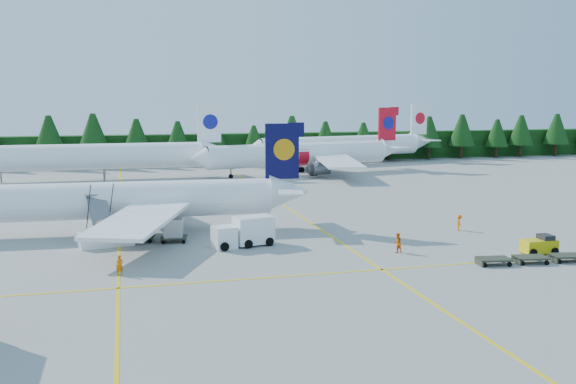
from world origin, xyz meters
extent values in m
plane|color=gray|center=(0.00, 0.00, 0.00)|extent=(320.00, 320.00, 0.00)
cube|color=yellow|center=(-14.00, 20.00, 0.01)|extent=(0.25, 120.00, 0.01)
cube|color=yellow|center=(6.00, 20.00, 0.01)|extent=(0.25, 120.00, 0.01)
cube|color=yellow|center=(0.00, -6.00, 0.01)|extent=(80.00, 0.25, 0.01)
cube|color=black|center=(0.00, 82.00, 3.00)|extent=(220.00, 4.00, 6.00)
cylinder|color=white|center=(-14.49, 13.48, 3.31)|extent=(31.46, 5.49, 3.68)
cube|color=#080736|center=(2.51, 12.50, 7.92)|extent=(3.51, 0.52, 5.71)
cube|color=white|center=(-11.28, 21.14, 2.76)|extent=(8.84, 14.75, 1.04)
cylinder|color=slate|center=(-13.26, 18.76, 1.47)|extent=(3.24, 2.11, 1.93)
cube|color=white|center=(-12.18, 5.51, 2.76)|extent=(10.16, 14.87, 1.04)
cylinder|color=slate|center=(-13.88, 8.10, 1.47)|extent=(3.24, 2.11, 1.93)
cylinder|color=white|center=(16.63, 57.03, 3.58)|extent=(33.96, 10.55, 3.98)
cone|color=white|center=(-1.33, 53.43, 3.58)|extent=(3.51, 4.45, 3.98)
cube|color=red|center=(34.68, 60.65, 8.56)|extent=(3.78, 1.08, 6.17)
cube|color=white|center=(17.89, 65.91, 2.99)|extent=(12.52, 15.94, 1.13)
cylinder|color=slate|center=(16.47, 62.88, 1.59)|extent=(3.73, 2.71, 2.09)
cube|color=white|center=(21.22, 49.32, 2.99)|extent=(7.66, 15.52, 1.13)
cylinder|color=slate|center=(18.74, 51.56, 1.59)|extent=(3.73, 2.71, 2.09)
cylinder|color=slate|center=(4.02, 54.50, 0.85)|extent=(0.24, 0.24, 1.69)
cylinder|color=white|center=(-18.65, 58.34, 3.83)|extent=(36.22, 4.75, 4.25)
cube|color=white|center=(1.02, 58.60, 9.15)|extent=(4.05, 0.43, 6.59)
cylinder|color=slate|center=(-32.39, 58.15, 0.85)|extent=(0.26, 0.26, 1.70)
cylinder|color=white|center=(29.45, 71.65, 3.73)|extent=(35.37, 10.83, 4.14)
cone|color=white|center=(10.74, 67.99, 3.73)|extent=(3.64, 4.62, 4.14)
cube|color=white|center=(48.26, 75.33, 8.91)|extent=(3.93, 1.11, 6.42)
cylinder|color=slate|center=(16.32, 69.08, 0.83)|extent=(0.25, 0.25, 1.66)
cube|color=white|center=(-15.17, 8.13, 0.62)|extent=(5.16, 3.43, 1.24)
cube|color=slate|center=(-15.65, 10.34, 2.60)|extent=(2.72, 4.79, 3.35)
cube|color=slate|center=(-16.12, 12.55, 4.12)|extent=(2.27, 1.75, 0.14)
cube|color=white|center=(-4.86, 4.26, 1.00)|extent=(2.29, 2.29, 2.00)
cube|color=black|center=(-4.86, 4.26, 1.47)|extent=(1.99, 2.13, 0.86)
cube|color=white|center=(-2.07, 4.91, 1.43)|extent=(3.81, 2.82, 2.47)
cube|color=#D1BB0B|center=(21.19, -4.44, 0.67)|extent=(2.93, 1.65, 1.13)
cube|color=black|center=(21.81, -4.46, 1.39)|extent=(1.08, 1.37, 0.51)
cube|color=#2F3224|center=(15.32, -6.83, 0.48)|extent=(2.79, 1.98, 0.15)
cube|color=#2F3224|center=(18.54, -7.10, 0.48)|extent=(2.79, 1.98, 0.15)
cube|color=#2F3224|center=(21.76, -7.37, 0.48)|extent=(2.79, 1.98, 0.15)
cube|color=#2F3224|center=(-12.00, 9.04, 0.44)|extent=(2.70, 2.24, 0.15)
cube|color=#B3B5B8|center=(-12.00, 9.04, 1.38)|extent=(1.96, 1.91, 1.71)
cube|color=#2F3224|center=(-9.03, 8.00, 0.44)|extent=(2.70, 2.24, 0.15)
cube|color=#B3B5B8|center=(-9.03, 8.00, 1.38)|extent=(1.96, 1.91, 1.71)
imported|color=#D86504|center=(-13.89, -2.52, 0.77)|extent=(0.61, 0.45, 1.55)
imported|color=#F46105|center=(9.49, -1.05, 0.87)|extent=(0.98, 0.85, 1.73)
imported|color=#F36105|center=(19.50, 6.16, 0.81)|extent=(0.59, 0.76, 1.62)
camera|label=1|loc=(-13.28, -51.43, 13.28)|focal=40.00mm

